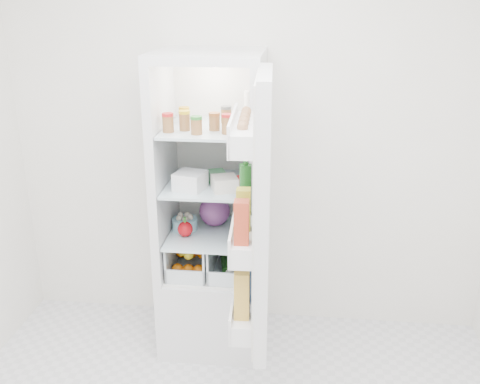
# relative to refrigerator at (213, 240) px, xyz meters

# --- Properties ---
(room_walls) EXTENTS (3.02, 3.02, 2.61)m
(room_walls) POSITION_rel_refrigerator_xyz_m (0.20, -1.25, 0.93)
(room_walls) COLOR white
(room_walls) RESTS_ON ground
(refrigerator) EXTENTS (0.60, 0.60, 1.80)m
(refrigerator) POSITION_rel_refrigerator_xyz_m (0.00, 0.00, 0.00)
(refrigerator) COLOR silver
(refrigerator) RESTS_ON ground
(shelf_low) EXTENTS (0.49, 0.53, 0.01)m
(shelf_low) POSITION_rel_refrigerator_xyz_m (-0.00, -0.06, 0.07)
(shelf_low) COLOR silver
(shelf_low) RESTS_ON refrigerator
(shelf_mid) EXTENTS (0.49, 0.53, 0.02)m
(shelf_mid) POSITION_rel_refrigerator_xyz_m (-0.00, -0.06, 0.38)
(shelf_mid) COLOR silver
(shelf_mid) RESTS_ON refrigerator
(shelf_top) EXTENTS (0.49, 0.53, 0.02)m
(shelf_top) POSITION_rel_refrigerator_xyz_m (-0.00, -0.06, 0.71)
(shelf_top) COLOR silver
(shelf_top) RESTS_ON refrigerator
(crisper_left) EXTENTS (0.23, 0.46, 0.22)m
(crisper_left) POSITION_rel_refrigerator_xyz_m (-0.12, -0.06, -0.06)
(crisper_left) COLOR silver
(crisper_left) RESTS_ON refrigerator
(crisper_right) EXTENTS (0.23, 0.46, 0.22)m
(crisper_right) POSITION_rel_refrigerator_xyz_m (0.12, -0.06, -0.06)
(crisper_right) COLOR silver
(crisper_right) RESTS_ON refrigerator
(condiment_jars) EXTENTS (0.46, 0.34, 0.08)m
(condiment_jars) POSITION_rel_refrigerator_xyz_m (-0.01, -0.12, 0.76)
(condiment_jars) COLOR #B21919
(condiment_jars) RESTS_ON shelf_top
(squeeze_bottle) EXTENTS (0.07, 0.07, 0.19)m
(squeeze_bottle) POSITION_rel_refrigerator_xyz_m (0.21, 0.03, 0.82)
(squeeze_bottle) COLOR white
(squeeze_bottle) RESTS_ON shelf_top
(tub_white) EXTENTS (0.19, 0.19, 0.10)m
(tub_white) POSITION_rel_refrigerator_xyz_m (-0.09, -0.18, 0.44)
(tub_white) COLOR white
(tub_white) RESTS_ON shelf_mid
(tub_cream) EXTENTS (0.17, 0.17, 0.08)m
(tub_cream) POSITION_rel_refrigerator_xyz_m (0.10, -0.17, 0.43)
(tub_cream) COLOR silver
(tub_cream) RESTS_ON shelf_mid
(tin_red) EXTENTS (0.12, 0.12, 0.07)m
(tin_red) POSITION_rel_refrigerator_xyz_m (0.19, -0.13, 0.43)
(tin_red) COLOR red
(tin_red) RESTS_ON shelf_mid
(tub_green) EXTENTS (0.13, 0.15, 0.07)m
(tub_green) POSITION_rel_refrigerator_xyz_m (0.04, -0.07, 0.43)
(tub_green) COLOR #3E8851
(tub_green) RESTS_ON shelf_mid
(red_cabbage) EXTENTS (0.19, 0.19, 0.19)m
(red_cabbage) POSITION_rel_refrigerator_xyz_m (0.00, 0.04, 0.18)
(red_cabbage) COLOR #531C53
(red_cabbage) RESTS_ON shelf_low
(bell_pepper) EXTENTS (0.09, 0.09, 0.09)m
(bell_pepper) POSITION_rel_refrigerator_xyz_m (-0.14, -0.14, 0.13)
(bell_pepper) COLOR red
(bell_pepper) RESTS_ON shelf_low
(mushroom_bowl) EXTENTS (0.19, 0.19, 0.07)m
(mushroom_bowl) POSITION_rel_refrigerator_xyz_m (-0.17, -0.04, 0.12)
(mushroom_bowl) COLOR #93CADB
(mushroom_bowl) RESTS_ON shelf_low
(salad_bag) EXTENTS (0.10, 0.10, 0.10)m
(salad_bag) POSITION_rel_refrigerator_xyz_m (0.18, -0.25, 0.13)
(salad_bag) COLOR #B9D9A3
(salad_bag) RESTS_ON shelf_low
(citrus_pile) EXTENTS (0.20, 0.31, 0.16)m
(citrus_pile) POSITION_rel_refrigerator_xyz_m (-0.13, -0.10, -0.08)
(citrus_pile) COLOR orange
(citrus_pile) RESTS_ON refrigerator
(veg_pile) EXTENTS (0.16, 0.30, 0.10)m
(veg_pile) POSITION_rel_refrigerator_xyz_m (0.13, -0.06, -0.10)
(veg_pile) COLOR #194A18
(veg_pile) RESTS_ON refrigerator
(fridge_door) EXTENTS (0.20, 0.60, 1.30)m
(fridge_door) POSITION_rel_refrigerator_xyz_m (0.32, -0.64, 0.43)
(fridge_door) COLOR silver
(fridge_door) RESTS_ON refrigerator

